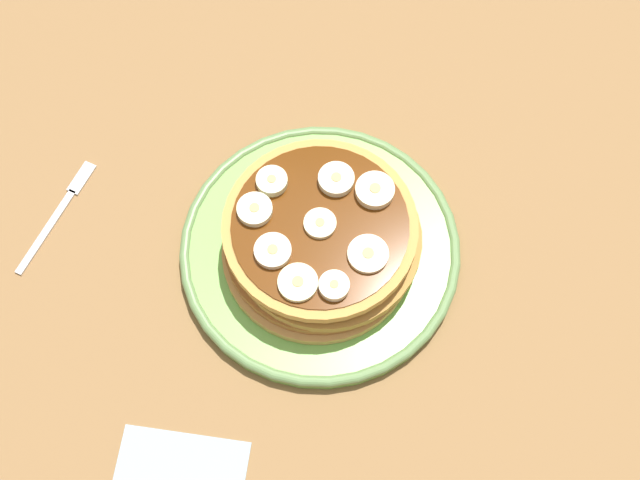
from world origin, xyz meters
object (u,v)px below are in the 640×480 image
at_px(banana_slice_3, 332,178).
at_px(fork, 61,209).
at_px(pancake_stack, 321,237).
at_px(banana_slice_6, 368,254).
at_px(banana_slice_8, 375,191).
at_px(banana_slice_4, 272,181).
at_px(banana_slice_5, 334,286).
at_px(banana_slice_7, 255,210).
at_px(plate, 320,250).
at_px(banana_slice_0, 317,228).
at_px(banana_slice_1, 273,251).
at_px(banana_slice_2, 293,281).

distance_m(banana_slice_3, fork, 0.27).
xyz_separation_m(pancake_stack, banana_slice_6, (-0.01, -0.05, 0.03)).
bearing_deg(banana_slice_8, fork, 105.97).
relative_size(banana_slice_4, banana_slice_8, 0.81).
bearing_deg(pancake_stack, banana_slice_5, -150.83).
height_order(pancake_stack, fork, pancake_stack).
bearing_deg(banana_slice_7, banana_slice_5, -117.00).
distance_m(banana_slice_5, banana_slice_7, 0.10).
bearing_deg(banana_slice_7, banana_slice_3, -46.52).
height_order(plate, banana_slice_4, banana_slice_4).
bearing_deg(banana_slice_4, banana_slice_8, -76.84).
bearing_deg(banana_slice_7, banana_slice_8, -61.23).
bearing_deg(fork, banana_slice_7, -80.98).
bearing_deg(banana_slice_0, banana_slice_3, 4.10).
bearing_deg(plate, banana_slice_1, 141.76).
bearing_deg(fork, banana_slice_5, -92.87).
relative_size(plate, banana_slice_5, 9.90).
distance_m(banana_slice_1, banana_slice_7, 0.04).
relative_size(banana_slice_5, banana_slice_7, 0.84).
distance_m(banana_slice_1, banana_slice_6, 0.08).
xyz_separation_m(banana_slice_3, fork, (-0.08, 0.25, -0.07)).
xyz_separation_m(plate, banana_slice_8, (0.04, -0.04, 0.06)).
bearing_deg(banana_slice_0, banana_slice_5, -146.67).
bearing_deg(pancake_stack, banana_slice_8, -37.47).
bearing_deg(banana_slice_5, banana_slice_8, -3.43).
xyz_separation_m(banana_slice_3, banana_slice_7, (-0.05, 0.05, -0.00)).
relative_size(plate, banana_slice_2, 7.60).
relative_size(banana_slice_4, banana_slice_7, 0.90).
height_order(banana_slice_4, banana_slice_7, banana_slice_4).
bearing_deg(banana_slice_3, banana_slice_5, -160.29).
relative_size(banana_slice_2, banana_slice_8, 0.99).
bearing_deg(banana_slice_0, banana_slice_8, -36.47).
relative_size(pancake_stack, banana_slice_6, 5.20).
bearing_deg(banana_slice_7, banana_slice_0, -87.98).
bearing_deg(banana_slice_1, banana_slice_3, -17.15).
height_order(banana_slice_2, banana_slice_5, banana_slice_5).
xyz_separation_m(banana_slice_5, banana_slice_8, (0.10, -0.01, 0.00)).
bearing_deg(banana_slice_7, pancake_stack, -83.70).
height_order(banana_slice_0, banana_slice_4, banana_slice_4).
height_order(pancake_stack, banana_slice_6, banana_slice_6).
bearing_deg(plate, banana_slice_4, 65.46).
distance_m(plate, banana_slice_4, 0.08).
distance_m(banana_slice_0, fork, 0.26).
bearing_deg(banana_slice_1, fork, 89.80).
height_order(banana_slice_0, banana_slice_1, banana_slice_1).
xyz_separation_m(banana_slice_5, fork, (0.01, 0.28, -0.07)).
bearing_deg(banana_slice_2, plate, -3.99).
bearing_deg(banana_slice_2, fork, 85.19).
bearing_deg(banana_slice_6, banana_slice_8, 11.88).
distance_m(banana_slice_3, banana_slice_8, 0.04).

